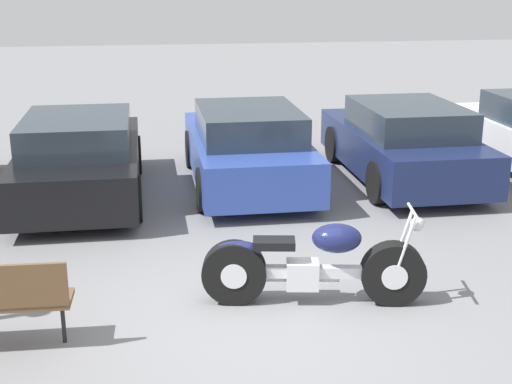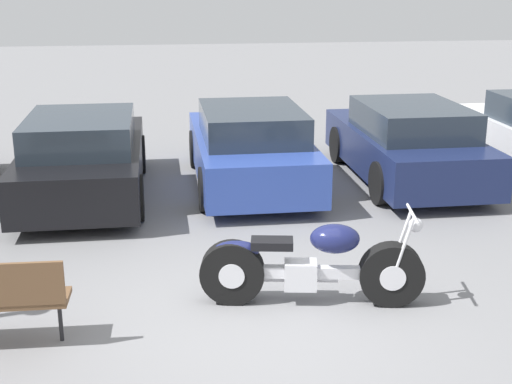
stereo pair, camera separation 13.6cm
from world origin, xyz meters
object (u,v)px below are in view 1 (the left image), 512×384
object	(u,v)px
parked_car_navy	(403,143)
motorcycle	(312,265)
parked_car_black	(80,158)
parked_car_blue	(247,148)

from	to	relation	value
parked_car_navy	motorcycle	bearing A→B (deg)	-120.51
motorcycle	parked_car_black	distance (m)	4.99
parked_car_blue	parked_car_navy	world-z (taller)	same
parked_car_black	motorcycle	bearing A→B (deg)	-57.33
motorcycle	parked_car_navy	distance (m)	5.15
motorcycle	parked_car_navy	world-z (taller)	parked_car_navy
parked_car_navy	parked_car_blue	bearing A→B (deg)	178.97
parked_car_black	parked_car_navy	distance (m)	5.31
parked_car_black	parked_car_navy	xyz separation A→B (m)	(5.31, 0.24, 0.00)
motorcycle	parked_car_black	size ratio (longest dim) A/B	0.57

